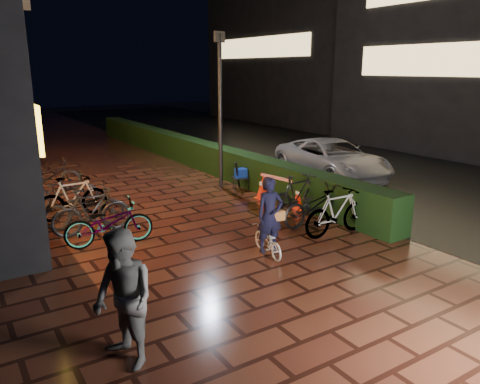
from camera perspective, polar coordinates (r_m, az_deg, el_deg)
ground at (r=10.28m, az=-1.78°, el=-6.12°), size 80.00×80.00×0.00m
asphalt_road at (r=19.55m, az=13.54°, el=3.62°), size 11.00×60.00×0.01m
hedge at (r=18.48m, az=-5.77°, el=4.89°), size 0.70×20.00×1.00m
bystander_person at (r=6.12m, az=-14.02°, el=-12.62°), size 0.84×1.00×1.80m
van at (r=16.48m, az=11.17°, el=4.01°), size 2.68×4.89×1.30m
far_buildings at (r=28.58m, az=19.58°, el=19.68°), size 9.08×31.00×14.00m
lamp_post_hedge at (r=14.58m, az=-2.44°, el=10.62°), size 0.44×0.23×4.73m
lamp_post_sf at (r=15.17m, az=-24.26°, el=11.36°), size 0.54×0.20×5.61m
cyclist at (r=9.38m, az=3.53°, el=-4.29°), size 0.62×1.19×1.63m
traffic_barrier at (r=13.15m, az=5.09°, el=0.21°), size 0.72×1.81×0.73m
cart_assembly at (r=14.56m, az=0.06°, el=2.19°), size 0.65×0.55×0.94m
parked_bikes_storefront at (r=12.42m, az=-19.41°, el=-0.82°), size 2.14×6.26×1.08m
parked_bikes_hedge at (r=11.39m, az=9.18°, el=-1.43°), size 2.01×2.24×1.08m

